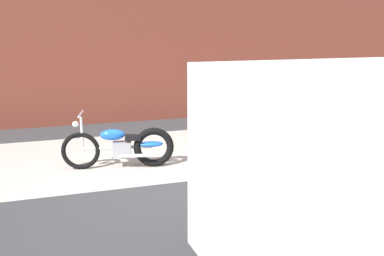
# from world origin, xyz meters

# --- Properties ---
(ground_plane) EXTENTS (80.00, 80.00, 0.00)m
(ground_plane) POSITION_xyz_m (0.00, 0.00, 0.00)
(ground_plane) COLOR #38383A
(sidewalk_slab) EXTENTS (36.00, 3.50, 0.01)m
(sidewalk_slab) POSITION_xyz_m (0.00, 1.75, 0.00)
(sidewalk_slab) COLOR #B2ADA3
(sidewalk_slab) RESTS_ON ground
(brick_building_wall) EXTENTS (36.00, 0.50, 5.54)m
(brick_building_wall) POSITION_xyz_m (0.00, 5.20, 2.77)
(brick_building_wall) COLOR brown
(brick_building_wall) RESTS_ON ground
(motorcycle_blue) EXTENTS (1.99, 0.70, 1.03)m
(motorcycle_blue) POSITION_xyz_m (-0.80, 1.02, 0.40)
(motorcycle_blue) COLOR black
(motorcycle_blue) RESTS_ON ground
(motorcycle_orange) EXTENTS (2.00, 0.66, 1.03)m
(motorcycle_orange) POSITION_xyz_m (1.53, 0.76, 0.40)
(motorcycle_orange) COLOR black
(motorcycle_orange) RESTS_ON ground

